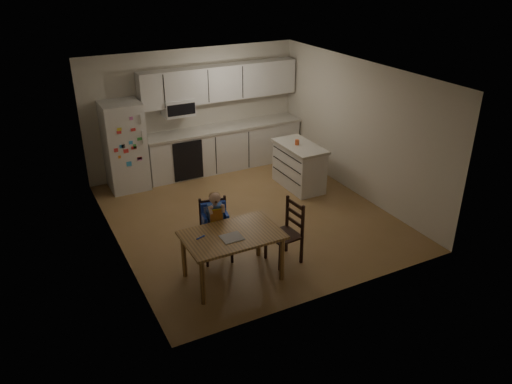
{
  "coord_description": "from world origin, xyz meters",
  "views": [
    {
      "loc": [
        -3.42,
        -6.91,
        4.15
      ],
      "look_at": [
        -0.34,
        -0.95,
        0.94
      ],
      "focal_mm": 35.0,
      "sensor_mm": 36.0,
      "label": 1
    }
  ],
  "objects": [
    {
      "name": "napkin",
      "position": [
        -1.07,
        -1.65,
        0.72
      ],
      "size": [
        0.28,
        0.25,
        0.01
      ],
      "primitive_type": "cube",
      "color": "#A8A7AC",
      "rests_on": "dining_table"
    },
    {
      "name": "red_cup",
      "position": [
        1.38,
        0.69,
        0.91
      ],
      "size": [
        0.08,
        0.08,
        0.1
      ],
      "primitive_type": "cylinder",
      "color": "#DC5A29",
      "rests_on": "kitchen_island"
    },
    {
      "name": "dining_table",
      "position": [
        -1.02,
        -1.55,
        0.62
      ],
      "size": [
        1.33,
        0.86,
        0.71
      ],
      "color": "brown",
      "rests_on": "ground"
    },
    {
      "name": "toddler_spoon",
      "position": [
        -1.45,
        -1.46,
        0.72
      ],
      "size": [
        0.12,
        0.06,
        0.02
      ],
      "primitive_type": "cylinder",
      "rotation": [
        0.0,
        1.57,
        0.35
      ],
      "color": "blue",
      "rests_on": "dining_table"
    },
    {
      "name": "chair_side",
      "position": [
        -0.08,
        -1.49,
        0.54
      ],
      "size": [
        0.46,
        0.46,
        0.95
      ],
      "rotation": [
        0.0,
        0.0,
        -1.48
      ],
      "color": "black",
      "rests_on": "ground"
    },
    {
      "name": "chair_booster",
      "position": [
        -1.01,
        -0.94,
        0.66
      ],
      "size": [
        0.48,
        0.48,
        1.1
      ],
      "rotation": [
        0.0,
        0.0,
        -0.18
      ],
      "color": "black",
      "rests_on": "ground"
    },
    {
      "name": "kitchen_run",
      "position": [
        0.5,
        2.24,
        0.88
      ],
      "size": [
        3.37,
        0.62,
        2.15
      ],
      "color": "silver",
      "rests_on": "ground"
    },
    {
      "name": "refrigerator",
      "position": [
        -1.55,
        2.15,
        0.85
      ],
      "size": [
        0.72,
        0.7,
        1.7
      ],
      "primitive_type": "cube",
      "color": "silver",
      "rests_on": "ground"
    },
    {
      "name": "room",
      "position": [
        0.0,
        0.48,
        1.25
      ],
      "size": [
        4.52,
        5.01,
        2.51
      ],
      "color": "olive",
      "rests_on": "ground"
    },
    {
      "name": "kitchen_island",
      "position": [
        1.42,
        0.65,
        0.44
      ],
      "size": [
        0.61,
        1.17,
        0.86
      ],
      "color": "silver",
      "rests_on": "ground"
    }
  ]
}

